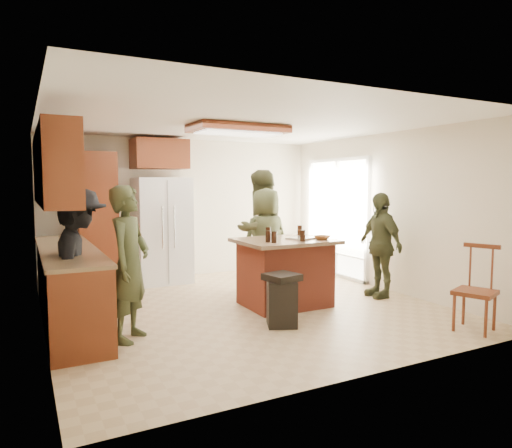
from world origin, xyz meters
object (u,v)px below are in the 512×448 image
person_front_left (129,263)px  spindle_chair (476,292)px  person_behind_right (266,240)px  trash_bin (282,299)px  refrigerator (162,230)px  kitchen_island (285,272)px  person_side_right (380,245)px  person_counter (78,262)px  person_behind_left (260,230)px

person_front_left → spindle_chair: person_front_left is taller
person_front_left → person_behind_right: 2.75m
trash_bin → refrigerator: bearing=101.0°
kitchen_island → trash_bin: bearing=-123.0°
person_side_right → person_counter: (-4.22, 0.15, 0.05)m
person_front_left → person_behind_left: bearing=-21.0°
person_behind_left → spindle_chair: (1.21, -3.05, -0.51)m
person_behind_left → person_counter: bearing=0.9°
person_behind_right → refrigerator: size_ratio=0.91×
person_behind_left → person_counter: size_ratio=1.15×
person_side_right → refrigerator: bearing=-127.5°
refrigerator → trash_bin: refrigerator is taller
person_counter → kitchen_island: person_counter is taller
person_side_right → kitchen_island: person_side_right is taller
person_behind_right → person_side_right: person_behind_right is taller
trash_bin → spindle_chair: spindle_chair is taller
person_behind_right → person_front_left: bearing=28.0°
refrigerator → person_side_right: bearing=-43.2°
person_behind_right → refrigerator: refrigerator is taller
person_behind_right → person_counter: person_counter is taller
person_side_right → person_counter: 4.22m
person_front_left → person_behind_right: size_ratio=1.03×
person_front_left → kitchen_island: person_front_left is taller
kitchen_island → trash_bin: (-0.51, -0.79, -0.16)m
person_side_right → spindle_chair: size_ratio=1.58×
kitchen_island → person_behind_right: bearing=78.5°
person_counter → trash_bin: person_counter is taller
person_behind_left → person_behind_right: (0.00, -0.19, -0.14)m
person_counter → refrigerator: size_ratio=0.92×
person_behind_left → trash_bin: 2.10m
person_side_right → person_counter: bearing=-86.2°
person_front_left → person_side_right: bearing=-50.1°
person_counter → person_side_right: bearing=-83.6°
person_behind_right → person_side_right: bearing=139.0°
person_counter → refrigerator: refrigerator is taller
person_front_left → trash_bin: (1.71, -0.33, -0.52)m
person_side_right → spindle_chair: (-0.14, -1.74, -0.33)m
kitchen_island → person_side_right: bearing=-8.1°
spindle_chair → person_front_left: bearing=157.3°
person_behind_right → kitchen_island: 0.98m
person_side_right → kitchen_island: 1.57m
spindle_chair → person_behind_left: bearing=111.7°
person_behind_left → refrigerator: bearing=-63.4°
person_counter → spindle_chair: size_ratio=1.67×
refrigerator → kitchen_island: 2.54m
person_behind_left → person_side_right: (1.35, -1.30, -0.18)m
person_side_right → trash_bin: 2.16m
person_front_left → person_behind_right: bearing=-24.3°
person_side_right → refrigerator: size_ratio=0.87×
person_front_left → refrigerator: (1.12, 2.70, 0.06)m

